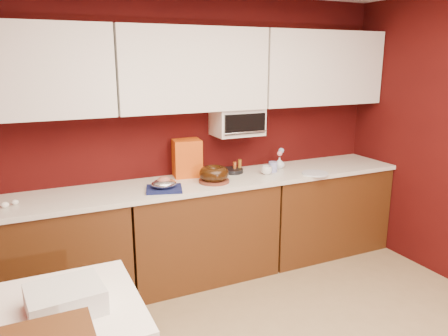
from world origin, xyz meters
TOP-DOWN VIEW (x-y plane):
  - wall_back at (0.00, 2.25)m, footprint 4.00×0.02m
  - base_cabinet_left at (-1.33, 1.94)m, footprint 1.31×0.58m
  - base_cabinet_center at (0.00, 1.94)m, footprint 1.31×0.58m
  - base_cabinet_right at (1.33, 1.94)m, footprint 1.31×0.58m
  - countertop at (0.00, 1.94)m, footprint 4.00×0.62m
  - upper_cabinet_left at (-1.33, 2.08)m, footprint 1.31×0.33m
  - upper_cabinet_center at (0.00, 2.08)m, footprint 1.31×0.33m
  - upper_cabinet_right at (1.33, 2.08)m, footprint 1.31×0.33m
  - toaster_oven at (0.45, 2.10)m, footprint 0.45×0.30m
  - toaster_oven_door at (0.45, 1.94)m, footprint 0.40×0.02m
  - toaster_oven_handle at (0.45, 1.93)m, footprint 0.42×0.02m
  - cake_base at (0.10, 1.85)m, footprint 0.35×0.35m
  - bundt_cake at (0.10, 1.85)m, footprint 0.33×0.33m
  - navy_towel at (-0.36, 1.81)m, footprint 0.34×0.31m
  - foil_ham_nest at (-0.36, 1.81)m, footprint 0.26×0.24m
  - roasted_ham at (-0.36, 1.81)m, footprint 0.11×0.09m
  - pandoro_box at (-0.03, 2.15)m, footprint 0.28×0.26m
  - dark_pan at (0.39, 2.08)m, footprint 0.25×0.25m
  - coffee_mug at (0.65, 1.88)m, footprint 0.12×0.12m
  - blue_jar at (0.75, 1.94)m, footprint 0.08×0.08m
  - flower_vase at (0.88, 2.03)m, footprint 0.09×0.09m
  - flower_pink at (0.88, 2.03)m, footprint 0.05×0.05m
  - flower_blue at (0.91, 2.05)m, footprint 0.05×0.05m
  - china_plate at (1.06, 1.70)m, footprint 0.29×0.29m
  - amber_bottle at (0.42, 2.09)m, footprint 0.04×0.04m
  - egg_left at (-1.53, 1.88)m, footprint 0.07×0.06m
  - egg_right at (-1.46, 1.92)m, footprint 0.06×0.06m
  - newspaper_stack at (-1.26, 0.56)m, footprint 0.37×0.32m
  - amber_bottle_tall at (0.47, 2.09)m, footprint 0.04×0.04m

SIDE VIEW (x-z plane):
  - base_cabinet_left at x=-1.33m, z-range 0.00..0.86m
  - base_cabinet_center at x=0.00m, z-range 0.00..0.86m
  - base_cabinet_right at x=1.33m, z-range 0.00..0.86m
  - newspaper_stack at x=-1.26m, z-range 0.75..0.87m
  - countertop at x=0.00m, z-range 0.86..0.90m
  - china_plate at x=1.06m, z-range 0.90..0.91m
  - navy_towel at x=-0.36m, z-range 0.90..0.92m
  - cake_base at x=0.10m, z-range 0.90..0.92m
  - dark_pan at x=0.39m, z-range 0.90..0.94m
  - egg_right at x=-1.46m, z-range 0.90..0.94m
  - egg_left at x=-1.53m, z-range 0.90..0.94m
  - coffee_mug at x=0.65m, z-range 0.90..0.99m
  - blue_jar at x=0.75m, z-range 0.90..1.00m
  - amber_bottle at x=0.42m, z-range 0.90..1.00m
  - foil_ham_nest at x=-0.36m, z-range 0.92..0.99m
  - amber_bottle_tall at x=0.47m, z-range 0.90..1.02m
  - flower_vase at x=0.88m, z-range 0.90..1.02m
  - roasted_ham at x=-0.36m, z-range 0.94..1.02m
  - bundt_cake at x=0.10m, z-range 0.93..1.03m
  - flower_pink at x=0.88m, z-range 1.02..1.07m
  - pandoro_box at x=-0.03m, z-range 0.90..1.24m
  - flower_blue at x=0.91m, z-range 1.04..1.10m
  - wall_back at x=0.00m, z-range 0.00..2.50m
  - toaster_oven_handle at x=0.45m, z-range 1.29..1.31m
  - toaster_oven at x=0.45m, z-range 1.25..1.50m
  - toaster_oven_door at x=0.45m, z-range 1.28..1.47m
  - upper_cabinet_left at x=-1.33m, z-range 1.50..2.20m
  - upper_cabinet_center at x=0.00m, z-range 1.50..2.20m
  - upper_cabinet_right at x=1.33m, z-range 1.50..2.20m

